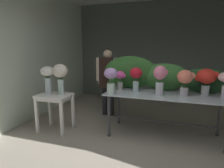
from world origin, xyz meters
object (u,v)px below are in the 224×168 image
object	(u,v)px
vase_lilac_anemones	(111,78)
vase_rosy_dahlias	(160,78)
vase_cream_lisianthus_tall	(60,75)
florist	(108,76)
vase_white_roses_tall	(48,76)
display_table_glass	(165,100)
vase_coral_stock	(185,79)
vase_crimson_freesia	(136,76)
vase_scarlet_lilies	(206,78)
vase_fuchsia_hydrangea	(120,78)
side_table_white	(55,101)

from	to	relation	value
vase_lilac_anemones	vase_rosy_dahlias	bearing A→B (deg)	14.19
vase_lilac_anemones	vase_cream_lisianthus_tall	xyz separation A→B (m)	(-0.99, -0.04, 0.03)
florist	vase_white_roses_tall	size ratio (longest dim) A/B	2.95
display_table_glass	florist	distance (m)	1.57
florist	vase_rosy_dahlias	distance (m)	1.53
vase_rosy_dahlias	vase_coral_stock	xyz separation A→B (m)	(0.40, 0.08, -0.02)
vase_rosy_dahlias	vase_white_roses_tall	world-z (taller)	vase_rosy_dahlias
vase_lilac_anemones	vase_crimson_freesia	bearing A→B (deg)	41.80
florist	vase_lilac_anemones	bearing A→B (deg)	-67.72
vase_scarlet_lilies	vase_fuchsia_hydrangea	bearing A→B (deg)	-177.40
display_table_glass	vase_white_roses_tall	distance (m)	2.24
display_table_glass	vase_cream_lisianthus_tall	xyz separation A→B (m)	(-1.91, -0.36, 0.43)
side_table_white	vase_rosy_dahlias	xyz separation A→B (m)	(1.95, 0.30, 0.50)
florist	vase_rosy_dahlias	xyz separation A→B (m)	(1.26, -0.85, 0.14)
display_table_glass	vase_crimson_freesia	size ratio (longest dim) A/B	4.69
vase_rosy_dahlias	vase_white_roses_tall	distance (m)	2.10
vase_crimson_freesia	vase_scarlet_lilies	world-z (taller)	vase_scarlet_lilies
vase_fuchsia_hydrangea	vase_white_roses_tall	bearing A→B (deg)	-161.13
vase_fuchsia_hydrangea	vase_cream_lisianthus_tall	distance (m)	1.14
display_table_glass	vase_rosy_dahlias	size ratio (longest dim) A/B	4.13
vase_coral_stock	vase_cream_lisianthus_tall	bearing A→B (deg)	-171.53
vase_lilac_anemones	vase_rosy_dahlias	xyz separation A→B (m)	(0.83, 0.21, 0.03)
vase_white_roses_tall	vase_fuchsia_hydrangea	bearing A→B (deg)	18.87
vase_lilac_anemones	vase_crimson_freesia	world-z (taller)	vase_lilac_anemones
vase_white_roses_tall	vase_lilac_anemones	bearing A→B (deg)	4.17
side_table_white	vase_rosy_dahlias	bearing A→B (deg)	8.78
florist	vase_coral_stock	distance (m)	1.84
display_table_glass	vase_crimson_freesia	distance (m)	0.68
vase_coral_stock	vase_rosy_dahlias	bearing A→B (deg)	-168.85
side_table_white	vase_coral_stock	world-z (taller)	vase_coral_stock
vase_rosy_dahlias	vase_cream_lisianthus_tall	world-z (taller)	vase_rosy_dahlias
vase_crimson_freesia	vase_lilac_anemones	bearing A→B (deg)	-138.20
vase_white_roses_tall	vase_scarlet_lilies	bearing A→B (deg)	10.39
vase_white_roses_tall	florist	bearing A→B (deg)	54.74
vase_lilac_anemones	vase_coral_stock	size ratio (longest dim) A/B	1.05
side_table_white	vase_fuchsia_hydrangea	distance (m)	1.34
vase_lilac_anemones	vase_rosy_dahlias	world-z (taller)	vase_rosy_dahlias
side_table_white	vase_rosy_dahlias	world-z (taller)	vase_rosy_dahlias
vase_coral_stock	display_table_glass	bearing A→B (deg)	174.08
display_table_glass	vase_fuchsia_hydrangea	size ratio (longest dim) A/B	5.68
side_table_white	vase_scarlet_lilies	distance (m)	2.79
vase_fuchsia_hydrangea	vase_cream_lisianthus_tall	bearing A→B (deg)	-159.33
vase_coral_stock	vase_fuchsia_hydrangea	bearing A→B (deg)	176.60
side_table_white	vase_crimson_freesia	xyz separation A→B (m)	(1.50, 0.43, 0.49)
vase_lilac_anemones	vase_crimson_freesia	distance (m)	0.51
vase_rosy_dahlias	florist	bearing A→B (deg)	146.11
vase_coral_stock	vase_fuchsia_hydrangea	size ratio (longest dim) A/B	1.19
side_table_white	vase_lilac_anemones	bearing A→B (deg)	4.66
vase_rosy_dahlias	vase_coral_stock	distance (m)	0.41
display_table_glass	vase_white_roses_tall	xyz separation A→B (m)	(-2.17, -0.41, 0.39)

